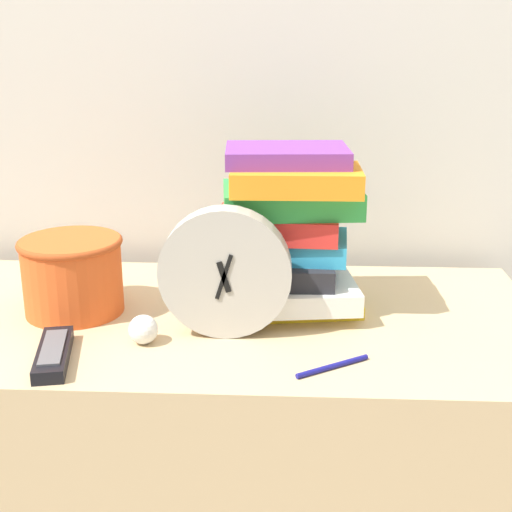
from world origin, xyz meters
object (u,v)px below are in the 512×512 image
at_px(basket, 72,273).
at_px(book_stack, 287,234).
at_px(tv_remote, 54,353).
at_px(crumpled_paper_ball, 143,329).
at_px(desk_clock, 225,273).
at_px(pen, 333,366).

bearing_deg(basket, book_stack, 5.04).
relative_size(tv_remote, crumpled_paper_ball, 3.56).
height_order(basket, crumpled_paper_ball, basket).
bearing_deg(desk_clock, book_stack, 50.02).
xyz_separation_m(book_stack, basket, (-0.36, -0.03, -0.06)).
distance_m(crumpled_paper_ball, pen, 0.30).
height_order(desk_clock, tv_remote, desk_clock).
distance_m(book_stack, pen, 0.27).
height_order(book_stack, tv_remote, book_stack).
distance_m(basket, tv_remote, 0.20).
relative_size(desk_clock, tv_remote, 1.28).
xyz_separation_m(basket, pen, (0.43, -0.19, -0.07)).
bearing_deg(tv_remote, book_stack, 32.66).
bearing_deg(basket, pen, -24.06).
bearing_deg(basket, tv_remote, -83.10).
relative_size(book_stack, tv_remote, 1.72).
distance_m(basket, crumpled_paper_ball, 0.19).
height_order(desk_clock, crumpled_paper_ball, desk_clock).
bearing_deg(tv_remote, desk_clock, 23.18).
relative_size(basket, pen, 1.62).
bearing_deg(crumpled_paper_ball, basket, 139.97).
relative_size(desk_clock, pen, 1.93).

